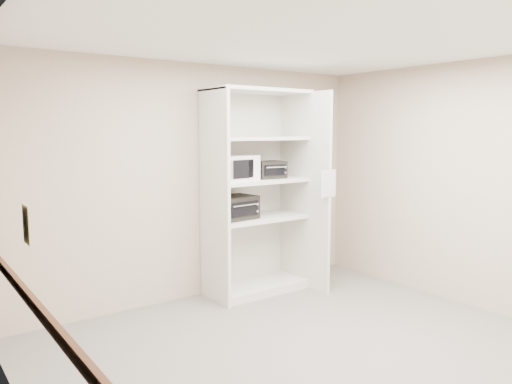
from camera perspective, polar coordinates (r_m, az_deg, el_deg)
floor at (r=4.61m, az=6.68°, el=-17.94°), size 4.50×4.00×0.01m
ceiling at (r=4.25m, az=7.23°, el=17.27°), size 4.50×4.00×0.01m
wall_back at (r=5.83m, az=-6.58°, el=1.17°), size 4.50×0.02×2.70m
wall_left at (r=3.17m, az=-24.48°, el=-4.40°), size 0.02×4.00×2.70m
wall_right at (r=5.98m, az=22.93°, el=0.80°), size 0.02×4.00×2.70m
shelving_unit at (r=5.97m, az=0.43°, el=-0.76°), size 1.24×0.92×2.42m
microwave at (r=5.74m, az=-2.48°, el=2.76°), size 0.52×0.42×0.29m
toaster_oven_upper at (r=6.01m, az=1.49°, el=2.57°), size 0.38×0.30×0.21m
toaster_oven_lower at (r=5.79m, az=-2.50°, el=-1.78°), size 0.52×0.41×0.27m
paper_sign at (r=5.81m, az=8.30°, el=0.95°), size 0.24×0.03×0.31m
chair_rail at (r=3.28m, az=-23.69°, el=-12.09°), size 0.04×3.98×0.08m
wall_poster at (r=3.28m, az=-24.76°, el=-3.39°), size 0.01×0.17×0.24m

